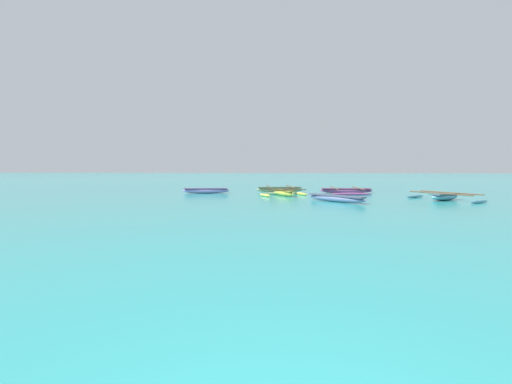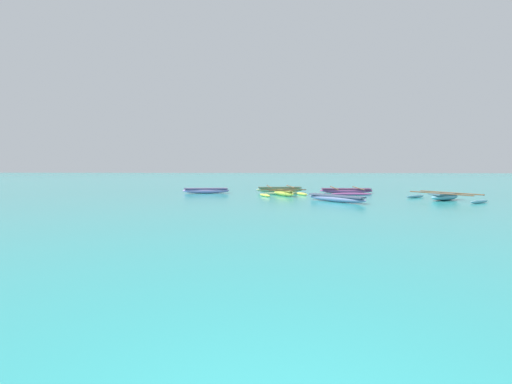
{
  "view_description": "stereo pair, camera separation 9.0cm",
  "coord_description": "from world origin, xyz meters",
  "px_view_note": "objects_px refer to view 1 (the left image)",
  "views": [
    {
      "loc": [
        -0.17,
        -1.53,
        2.07
      ],
      "look_at": [
        -1.66,
        23.48,
        0.25
      ],
      "focal_mm": 24.0,
      "sensor_mm": 36.0,
      "label": 1
    },
    {
      "loc": [
        -0.08,
        -1.53,
        2.07
      ],
      "look_at": [
        -1.66,
        23.48,
        0.25
      ],
      "focal_mm": 24.0,
      "sensor_mm": 36.0,
      "label": 2
    }
  ],
  "objects_px": {
    "moored_boat_5": "(346,191)",
    "moored_boat_1": "(444,197)",
    "moored_boat_4": "(336,198)",
    "moored_boat_0": "(280,190)",
    "moored_boat_3": "(206,190)",
    "moored_boat_2": "(284,193)"
  },
  "relations": [
    {
      "from": "moored_boat_1",
      "to": "moored_boat_4",
      "type": "xyz_separation_m",
      "value": [
        -6.96,
        -1.38,
        -0.01
      ]
    },
    {
      "from": "moored_boat_3",
      "to": "moored_boat_4",
      "type": "xyz_separation_m",
      "value": [
        9.16,
        -6.13,
        -0.01
      ]
    },
    {
      "from": "moored_boat_3",
      "to": "moored_boat_4",
      "type": "distance_m",
      "value": 11.02
    },
    {
      "from": "moored_boat_0",
      "to": "moored_boat_3",
      "type": "height_order",
      "value": "moored_boat_0"
    },
    {
      "from": "moored_boat_5",
      "to": "moored_boat_4",
      "type": "bearing_deg",
      "value": -104.81
    },
    {
      "from": "moored_boat_2",
      "to": "moored_boat_5",
      "type": "bearing_deg",
      "value": 92.49
    },
    {
      "from": "moored_boat_4",
      "to": "moored_boat_2",
      "type": "bearing_deg",
      "value": 173.18
    },
    {
      "from": "moored_boat_5",
      "to": "moored_boat_3",
      "type": "bearing_deg",
      "value": -174.12
    },
    {
      "from": "moored_boat_0",
      "to": "moored_boat_1",
      "type": "relative_size",
      "value": 0.96
    },
    {
      "from": "moored_boat_1",
      "to": "moored_boat_4",
      "type": "relative_size",
      "value": 1.35
    },
    {
      "from": "moored_boat_5",
      "to": "moored_boat_0",
      "type": "bearing_deg",
      "value": -179.36
    },
    {
      "from": "moored_boat_0",
      "to": "moored_boat_2",
      "type": "height_order",
      "value": "moored_boat_0"
    },
    {
      "from": "moored_boat_0",
      "to": "moored_boat_4",
      "type": "bearing_deg",
      "value": -72.05
    },
    {
      "from": "moored_boat_0",
      "to": "moored_boat_5",
      "type": "height_order",
      "value": "moored_boat_0"
    },
    {
      "from": "moored_boat_0",
      "to": "moored_boat_1",
      "type": "distance_m",
      "value": 11.76
    },
    {
      "from": "moored_boat_5",
      "to": "moored_boat_1",
      "type": "bearing_deg",
      "value": -48.06
    },
    {
      "from": "moored_boat_1",
      "to": "moored_boat_5",
      "type": "relative_size",
      "value": 0.99
    },
    {
      "from": "moored_boat_1",
      "to": "moored_boat_3",
      "type": "bearing_deg",
      "value": 130.46
    },
    {
      "from": "moored_boat_2",
      "to": "moored_boat_5",
      "type": "xyz_separation_m",
      "value": [
        5.05,
        2.97,
        -0.02
      ]
    },
    {
      "from": "moored_boat_2",
      "to": "moored_boat_3",
      "type": "distance_m",
      "value": 6.42
    },
    {
      "from": "moored_boat_2",
      "to": "moored_boat_4",
      "type": "xyz_separation_m",
      "value": [
        3.05,
        -4.12,
        0.01
      ]
    },
    {
      "from": "moored_boat_0",
      "to": "moored_boat_5",
      "type": "xyz_separation_m",
      "value": [
        5.32,
        -0.03,
        -0.04
      ]
    }
  ]
}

